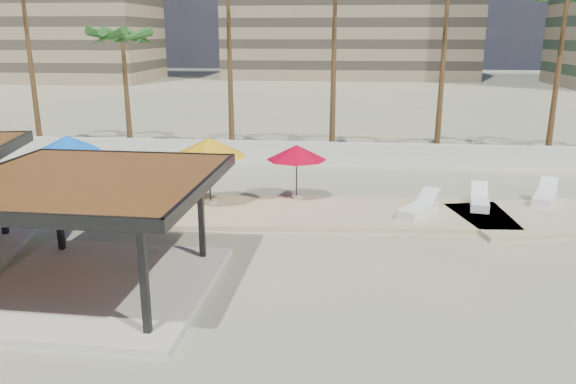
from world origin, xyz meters
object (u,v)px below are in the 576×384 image
object	(u,v)px
pavilion_central	(92,223)
lounger_b	(419,209)
lounger_c	(479,201)
lounger_a	(2,195)
lounger_d	(545,197)
umbrella_c	(297,152)

from	to	relation	value
pavilion_central	lounger_b	world-z (taller)	pavilion_central
lounger_c	lounger_a	bearing A→B (deg)	103.65
lounger_b	lounger_c	world-z (taller)	lounger_b
lounger_a	lounger_c	size ratio (longest dim) A/B	0.93
pavilion_central	lounger_d	distance (m)	17.70
umbrella_c	pavilion_central	bearing A→B (deg)	-117.74
umbrella_c	lounger_c	size ratio (longest dim) A/B	1.25
pavilion_central	lounger_a	size ratio (longest dim) A/B	3.28
lounger_a	lounger_c	xyz separation A→B (m)	(19.54, 1.05, 0.01)
lounger_b	lounger_d	bearing A→B (deg)	-34.43
pavilion_central	lounger_c	size ratio (longest dim) A/B	3.04
lounger_b	lounger_c	xyz separation A→B (m)	(2.53, 1.28, -0.01)
pavilion_central	lounger_a	distance (m)	10.66
lounger_a	lounger_c	world-z (taller)	lounger_c
pavilion_central	umbrella_c	distance (m)	10.13
umbrella_c	lounger_a	size ratio (longest dim) A/B	1.35
lounger_a	lounger_c	bearing A→B (deg)	-83.35
lounger_a	lounger_d	size ratio (longest dim) A/B	0.88
lounger_b	lounger_d	world-z (taller)	lounger_b
pavilion_central	umbrella_c	size ratio (longest dim) A/B	2.42
lounger_a	lounger_b	size ratio (longest dim) A/B	0.91
umbrella_c	lounger_b	bearing A→B (deg)	-19.63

